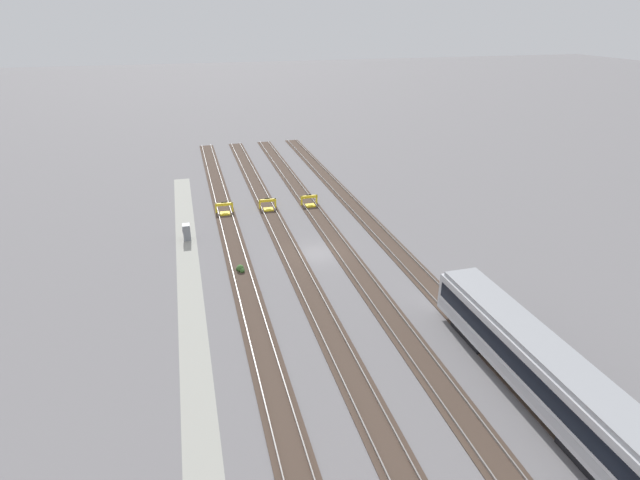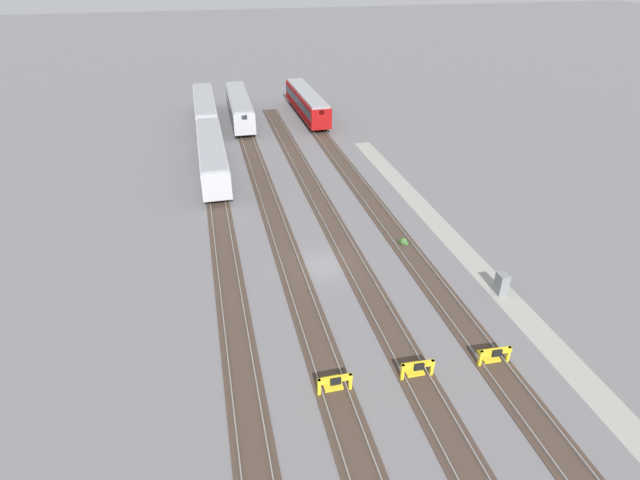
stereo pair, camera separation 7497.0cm
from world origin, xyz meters
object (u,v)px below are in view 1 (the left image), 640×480
subway_car_front_row_centre (534,363)px  weed_clump (240,269)px  bumper_stop_near_inner_track (268,205)px  electrical_cabinet (187,232)px  bumper_stop_nearest_track (224,209)px  bumper_stop_middle_track (310,201)px

subway_car_front_row_centre → weed_clump: size_ratio=19.58×
subway_car_front_row_centre → bumper_stop_near_inner_track: size_ratio=8.98×
bumper_stop_near_inner_track → electrical_cabinet: 11.03m
weed_clump → bumper_stop_nearest_track: bearing=179.9°
subway_car_front_row_centre → bumper_stop_middle_track: bearing=-171.8°
bumper_stop_middle_track → weed_clump: bumper_stop_middle_track is taller
bumper_stop_near_inner_track → electrical_cabinet: bearing=-56.4°
bumper_stop_nearest_track → bumper_stop_near_inner_track: 4.92m
bumper_stop_near_inner_track → bumper_stop_middle_track: 4.92m
subway_car_front_row_centre → electrical_cabinet: bearing=-145.7°
bumper_stop_nearest_track → weed_clump: bearing=-0.1°
bumper_stop_nearest_track → bumper_stop_near_inner_track: same height
bumper_stop_nearest_track → bumper_stop_middle_track: (0.07, 9.84, 0.00)m
electrical_cabinet → bumper_stop_nearest_track: bearing=145.2°
subway_car_front_row_centre → bumper_stop_nearest_track: (-33.93, -14.70, -1.53)m
electrical_cabinet → weed_clump: electrical_cabinet is taller
bumper_stop_nearest_track → bumper_stop_near_inner_track: size_ratio=1.00×
weed_clump → subway_car_front_row_centre: bearing=36.8°
subway_car_front_row_centre → bumper_stop_nearest_track: size_ratio=8.97×
bumper_stop_middle_track → subway_car_front_row_centre: bearing=8.2°
bumper_stop_nearest_track → electrical_cabinet: electrical_cabinet is taller
weed_clump → electrical_cabinet: bearing=-152.4°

